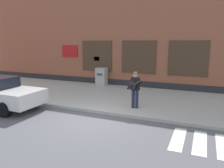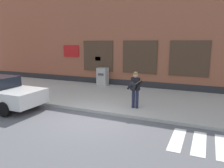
# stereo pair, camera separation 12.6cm
# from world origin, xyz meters

# --- Properties ---
(ground_plane) EXTENTS (160.00, 160.00, 0.00)m
(ground_plane) POSITION_xyz_m (0.00, 0.00, 0.00)
(ground_plane) COLOR #56565B
(sidewalk) EXTENTS (28.00, 5.97, 0.13)m
(sidewalk) POSITION_xyz_m (0.00, 3.90, 0.07)
(sidewalk) COLOR #ADAAA3
(sidewalk) RESTS_ON ground
(building_backdrop) EXTENTS (28.00, 4.06, 7.20)m
(building_backdrop) POSITION_xyz_m (-0.00, 8.88, 3.59)
(building_backdrop) COLOR #99563D
(building_backdrop) RESTS_ON ground
(busker) EXTENTS (0.71, 0.55, 1.71)m
(busker) POSITION_xyz_m (1.27, 2.00, 1.11)
(busker) COLOR #1E233D
(busker) RESTS_ON sidewalk
(utility_box) EXTENTS (0.73, 0.64, 1.25)m
(utility_box) POSITION_xyz_m (-2.61, 6.44, 0.76)
(utility_box) COLOR #ADADA8
(utility_box) RESTS_ON sidewalk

